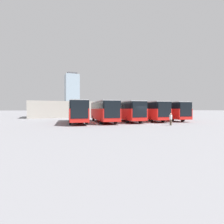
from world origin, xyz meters
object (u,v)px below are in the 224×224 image
Objects in this scene: bus_1 at (147,111)px; bus_2 at (126,111)px; bus_3 at (103,111)px; bus_0 at (165,110)px; bus_4 at (77,111)px; pedestrian at (171,119)px.

bus_2 is at bearing 6.72° from bus_1.
bus_1 is 8.39m from bus_3.
bus_0 is 1.00× the size of bus_3.
bus_4 is at bearing 6.76° from bus_1.
pedestrian is (-10.48, 8.93, -1.01)m from bus_4.
pedestrian is (-2.09, 8.74, -1.01)m from bus_2.
bus_3 is at bearing 8.49° from bus_0.
pedestrian is at bearing 84.40° from bus_1.
bus_0 is 12.58m from bus_3.
bus_0 is 8.39m from bus_2.
bus_0 is at bearing -20.68° from pedestrian.
pedestrian is (2.11, 8.64, -1.01)m from bus_1.
bus_2 is 1.00× the size of bus_3.
bus_0 is at bearing -171.07° from bus_1.
bus_2 is at bearing -173.21° from bus_4.
bus_4 is 13.81m from pedestrian.
bus_2 is at bearing 28.67° from pedestrian.
bus_3 is at bearing -176.25° from bus_4.
bus_4 is (12.58, -0.29, 0.00)m from bus_1.
bus_3 is at bearing 51.34° from pedestrian.
bus_3 is at bearing 8.27° from bus_1.
pedestrian is at bearing 111.54° from bus_2.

